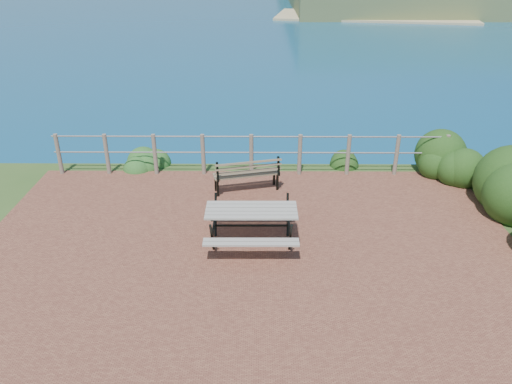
# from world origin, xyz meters

# --- Properties ---
(ground) EXTENTS (10.00, 7.00, 0.12)m
(ground) POSITION_xyz_m (0.00, 0.00, 0.00)
(ground) COLOR brown
(ground) RESTS_ON ground
(safety_railing) EXTENTS (9.40, 0.10, 1.00)m
(safety_railing) POSITION_xyz_m (0.00, 3.35, 0.57)
(safety_railing) COLOR #6B5B4C
(safety_railing) RESTS_ON ground
(picnic_table) EXTENTS (1.66, 1.43, 0.70)m
(picnic_table) POSITION_xyz_m (0.05, 0.24, 0.45)
(picnic_table) COLOR gray
(picnic_table) RESTS_ON ground
(park_bench) EXTENTS (1.51, 0.72, 0.83)m
(park_bench) POSITION_xyz_m (-0.10, 2.45, 0.55)
(park_bench) COLOR brown
(park_bench) RESTS_ON ground
(shrub_right_edge) EXTENTS (1.25, 1.25, 1.78)m
(shrub_right_edge) POSITION_xyz_m (4.66, 3.29, 0.00)
(shrub_right_edge) COLOR #1A3C12
(shrub_right_edge) RESTS_ON ground
(shrub_lip_west) EXTENTS (0.84, 0.84, 0.61)m
(shrub_lip_west) POSITION_xyz_m (-2.57, 3.89, 0.00)
(shrub_lip_west) COLOR #215A22
(shrub_lip_west) RESTS_ON ground
(shrub_lip_east) EXTENTS (0.76, 0.76, 0.50)m
(shrub_lip_east) POSITION_xyz_m (2.36, 3.97, 0.00)
(shrub_lip_east) COLOR #1A3C12
(shrub_lip_east) RESTS_ON ground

